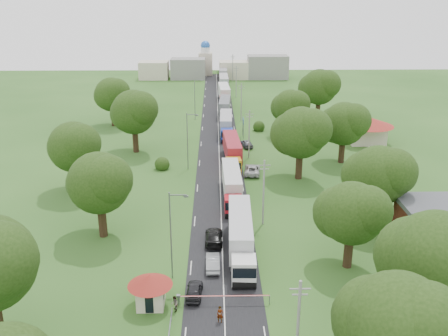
{
  "coord_description": "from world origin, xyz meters",
  "views": [
    {
      "loc": [
        -0.83,
        -66.95,
        29.34
      ],
      "look_at": [
        0.61,
        6.95,
        3.0
      ],
      "focal_mm": 40.0,
      "sensor_mm": 36.0,
      "label": 1
    }
  ],
  "objects_px": {
    "car_lane_mid": "(213,262)",
    "car_lane_front": "(194,291)",
    "guard_booth": "(150,287)",
    "boom_barrier": "(210,297)",
    "truck_0": "(241,235)",
    "pedestrian_near": "(220,315)",
    "info_sign": "(243,123)"
  },
  "relations": [
    {
      "from": "car_lane_front",
      "to": "pedestrian_near",
      "type": "relative_size",
      "value": 2.37
    },
    {
      "from": "boom_barrier",
      "to": "info_sign",
      "type": "height_order",
      "value": "info_sign"
    },
    {
      "from": "car_lane_front",
      "to": "pedestrian_near",
      "type": "bearing_deg",
      "value": 124.54
    },
    {
      "from": "boom_barrier",
      "to": "car_lane_front",
      "type": "bearing_deg",
      "value": 137.6
    },
    {
      "from": "guard_booth",
      "to": "pedestrian_near",
      "type": "height_order",
      "value": "guard_booth"
    },
    {
      "from": "info_sign",
      "to": "pedestrian_near",
      "type": "relative_size",
      "value": 2.46
    },
    {
      "from": "guard_booth",
      "to": "car_lane_front",
      "type": "relative_size",
      "value": 1.11
    },
    {
      "from": "car_lane_mid",
      "to": "pedestrian_near",
      "type": "relative_size",
      "value": 2.58
    },
    {
      "from": "info_sign",
      "to": "car_lane_mid",
      "type": "distance_m",
      "value": 53.43
    },
    {
      "from": "boom_barrier",
      "to": "info_sign",
      "type": "distance_m",
      "value": 60.39
    },
    {
      "from": "car_lane_front",
      "to": "car_lane_mid",
      "type": "height_order",
      "value": "car_lane_mid"
    },
    {
      "from": "info_sign",
      "to": "truck_0",
      "type": "height_order",
      "value": "truck_0"
    },
    {
      "from": "pedestrian_near",
      "to": "car_lane_front",
      "type": "bearing_deg",
      "value": 125.71
    },
    {
      "from": "boom_barrier",
      "to": "car_lane_front",
      "type": "distance_m",
      "value": 2.23
    },
    {
      "from": "truck_0",
      "to": "car_lane_front",
      "type": "distance_m",
      "value": 10.43
    },
    {
      "from": "car_lane_mid",
      "to": "info_sign",
      "type": "bearing_deg",
      "value": -97.44
    },
    {
      "from": "boom_barrier",
      "to": "car_lane_mid",
      "type": "bearing_deg",
      "value": 88.14
    },
    {
      "from": "guard_booth",
      "to": "car_lane_front",
      "type": "distance_m",
      "value": 4.7
    },
    {
      "from": "boom_barrier",
      "to": "guard_booth",
      "type": "height_order",
      "value": "guard_booth"
    },
    {
      "from": "info_sign",
      "to": "car_lane_front",
      "type": "distance_m",
      "value": 59.12
    },
    {
      "from": "boom_barrier",
      "to": "truck_0",
      "type": "relative_size",
      "value": 0.59
    },
    {
      "from": "guard_booth",
      "to": "car_lane_mid",
      "type": "xyz_separation_m",
      "value": [
        6.07,
        7.0,
        -1.46
      ]
    },
    {
      "from": "guard_booth",
      "to": "truck_0",
      "type": "xyz_separation_m",
      "value": [
        9.34,
        10.43,
        0.13
      ]
    },
    {
      "from": "pedestrian_near",
      "to": "guard_booth",
      "type": "bearing_deg",
      "value": 162.44
    },
    {
      "from": "info_sign",
      "to": "car_lane_front",
      "type": "height_order",
      "value": "info_sign"
    },
    {
      "from": "car_lane_front",
      "to": "boom_barrier",
      "type": "bearing_deg",
      "value": 141.12
    },
    {
      "from": "car_lane_mid",
      "to": "car_lane_front",
      "type": "bearing_deg",
      "value": 70.6
    },
    {
      "from": "boom_barrier",
      "to": "car_lane_mid",
      "type": "distance_m",
      "value": 7.01
    },
    {
      "from": "boom_barrier",
      "to": "car_lane_mid",
      "type": "relative_size",
      "value": 2.15
    },
    {
      "from": "guard_booth",
      "to": "pedestrian_near",
      "type": "bearing_deg",
      "value": -22.26
    },
    {
      "from": "boom_barrier",
      "to": "info_sign",
      "type": "relative_size",
      "value": 2.25
    },
    {
      "from": "boom_barrier",
      "to": "truck_0",
      "type": "xyz_separation_m",
      "value": [
        3.5,
        10.43,
        1.4
      ]
    }
  ]
}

